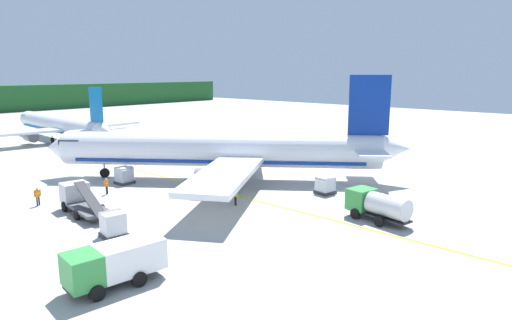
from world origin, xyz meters
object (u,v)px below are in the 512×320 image
object	(u,v)px
service_truck_catering	(115,262)
cargo_container_mid	(113,224)
airliner_foreground	(224,151)
crew_marshaller	(235,195)
airliner_mid_apron	(62,125)
service_truck_fuel	(377,204)
crew_loader_left	(38,195)
service_truck_baggage	(80,199)
cargo_container_near	(325,185)
cargo_container_far	(124,175)
crew_loader_right	(106,185)

from	to	relation	value
service_truck_catering	cargo_container_mid	world-z (taller)	service_truck_catering
airliner_foreground	crew_marshaller	bearing A→B (deg)	-128.46
airliner_mid_apron	service_truck_fuel	world-z (taller)	airliner_mid_apron
airliner_foreground	service_truck_catering	bearing A→B (deg)	-148.14
cargo_container_mid	crew_loader_left	world-z (taller)	cargo_container_mid
service_truck_baggage	cargo_container_mid	xyz separation A→B (m)	(-1.31, -7.68, -0.21)
airliner_mid_apron	crew_marshaller	distance (m)	51.06
service_truck_fuel	cargo_container_near	xyz separation A→B (m)	(4.17, 7.87, -0.51)
cargo_container_far	service_truck_fuel	bearing A→B (deg)	-74.65
airliner_foreground	service_truck_catering	xyz separation A→B (m)	(-22.12, -13.75, -1.97)
airliner_mid_apron	crew_loader_right	bearing A→B (deg)	-108.98
airliner_mid_apron	service_truck_catering	world-z (taller)	airliner_mid_apron
service_truck_catering	cargo_container_near	world-z (taller)	service_truck_catering
airliner_mid_apron	service_truck_baggage	xyz separation A→B (m)	(-17.64, -41.59, -1.65)
cargo_container_near	crew_loader_left	world-z (taller)	cargo_container_near
service_truck_baggage	cargo_container_near	distance (m)	23.40
airliner_mid_apron	service_truck_baggage	distance (m)	45.21
airliner_mid_apron	cargo_container_near	xyz separation A→B (m)	(1.92, -54.42, -1.93)
service_truck_catering	airliner_foreground	bearing A→B (deg)	31.86
crew_loader_left	cargo_container_mid	bearing A→B (deg)	-87.84
airliner_foreground	airliner_mid_apron	size ratio (longest dim) A/B	1.02
cargo_container_far	crew_loader_right	world-z (taller)	cargo_container_far
airliner_mid_apron	cargo_container_near	size ratio (longest dim) A/B	17.52
service_truck_catering	cargo_container_mid	xyz separation A→B (m)	(4.02, 7.11, -0.47)
service_truck_fuel	crew_loader_right	size ratio (longest dim) A/B	3.38
crew_loader_left	crew_marshaller	bearing A→B (deg)	-47.97
airliner_mid_apron	service_truck_fuel	distance (m)	62.35
service_truck_fuel	service_truck_baggage	distance (m)	25.80
cargo_container_mid	cargo_container_far	xyz separation A→B (m)	(9.39, 13.62, -0.00)
airliner_foreground	cargo_container_far	xyz separation A→B (m)	(-8.70, 6.98, -2.45)
cargo_container_near	cargo_container_far	size ratio (longest dim) A/B	0.99
service_truck_fuel	crew_loader_right	xyz separation A→B (m)	(-10.85, 24.21, -0.40)
service_truck_catering	crew_loader_left	world-z (taller)	service_truck_catering
service_truck_fuel	cargo_container_near	world-z (taller)	service_truck_fuel
airliner_foreground	crew_loader_right	size ratio (longest dim) A/B	20.87
airliner_foreground	cargo_container_mid	xyz separation A→B (m)	(-18.09, -6.63, -2.44)
airliner_foreground	service_truck_baggage	bearing A→B (deg)	176.44
service_truck_baggage	cargo_container_mid	distance (m)	7.79
service_truck_fuel	service_truck_baggage	bearing A→B (deg)	126.64
cargo_container_near	service_truck_baggage	bearing A→B (deg)	146.73
service_truck_fuel	cargo_container_mid	size ratio (longest dim) A/B	2.81
cargo_container_near	cargo_container_far	distance (m)	22.01
airliner_foreground	crew_loader_right	distance (m)	13.28
cargo_container_mid	crew_loader_left	bearing A→B (deg)	92.16
airliner_mid_apron	crew_loader_left	xyz separation A→B (m)	(-19.42, -36.89, -1.80)
airliner_foreground	cargo_container_mid	distance (m)	19.43
crew_loader_right	crew_marshaller	bearing A→B (deg)	-64.37
airliner_mid_apron	crew_loader_right	distance (m)	40.31
cargo_container_near	crew_marshaller	size ratio (longest dim) A/B	1.12
service_truck_baggage	service_truck_fuel	bearing A→B (deg)	-53.36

